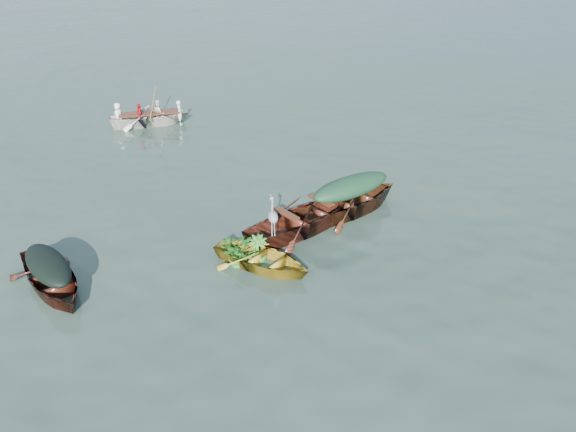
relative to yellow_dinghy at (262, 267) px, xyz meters
name	(u,v)px	position (x,y,z in m)	size (l,w,h in m)	color
ground	(322,263)	(1.33, -0.09, 0.00)	(140.00, 140.00, 0.00)	#34493C
yellow_dinghy	(262,267)	(0.00, 0.00, 0.00)	(1.26, 2.90, 0.77)	gold
dark_covered_boat	(53,288)	(-4.40, -0.03, 0.00)	(1.29, 3.48, 0.85)	#471F10
green_tarp_boat	(350,213)	(2.61, 2.14, 0.00)	(1.38, 4.45, 1.04)	#4E2912
open_wooden_boat	(304,231)	(1.22, 1.43, 0.00)	(1.43, 4.59, 1.08)	#5D2517
rowed_boat	(151,125)	(-2.79, 10.28, 0.00)	(1.21, 4.02, 0.94)	white
dark_tarp_cover	(47,263)	(-4.40, -0.03, 0.63)	(0.71, 1.91, 0.40)	black
green_tarp_cover	(352,186)	(2.61, 2.14, 0.78)	(0.76, 2.45, 0.52)	#193E25
thwart_benches	(304,211)	(1.22, 1.43, 0.56)	(0.86, 2.29, 0.04)	#462110
heron	(273,223)	(0.32, 0.45, 0.84)	(0.28, 0.40, 0.92)	#9DA1A6
dinghy_weeds	(241,233)	(-0.40, 0.38, 0.68)	(0.70, 0.90, 0.60)	#2E6319
rowers	(148,103)	(-2.79, 10.28, 0.85)	(1.09, 2.82, 0.76)	white
oars	(149,112)	(-2.79, 10.28, 0.50)	(2.60, 0.60, 0.06)	olive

